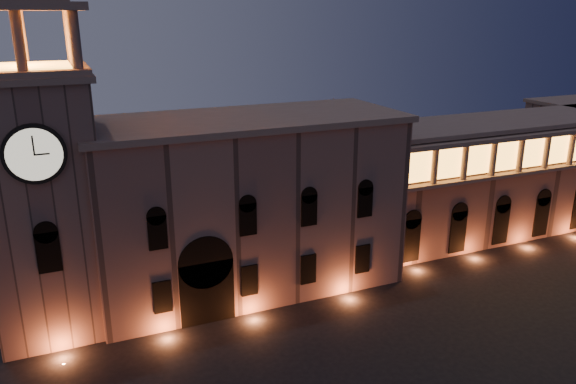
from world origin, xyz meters
name	(u,v)px	position (x,y,z in m)	size (l,w,h in m)	color
government_building	(246,204)	(-2.08, 21.93, 8.77)	(30.80, 12.80, 17.60)	#7A5950
clock_tower	(42,194)	(-20.50, 20.98, 12.50)	(9.80, 9.80, 32.40)	#7A5950
colonnade_wing	(496,176)	(32.00, 23.92, 7.33)	(40.60, 11.50, 14.50)	brown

